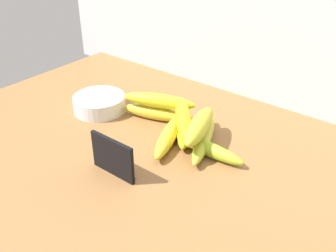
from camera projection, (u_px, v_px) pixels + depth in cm
name	position (u px, v px, depth cm)	size (l,w,h in cm)	color
counter_top	(145.00, 155.00, 87.33)	(110.00, 76.00, 3.00)	brown
chalkboard_sign	(113.00, 158.00, 76.93)	(11.00, 1.80, 8.40)	black
fruit_bowl	(99.00, 103.00, 101.46)	(13.63, 13.63, 4.15)	silver
banana_0	(204.00, 139.00, 87.22)	(20.76, 3.24, 3.24)	#AFBB32
banana_1	(208.00, 149.00, 83.94)	(18.06, 3.20, 3.20)	#9BB829
banana_2	(185.00, 129.00, 90.82)	(16.52, 3.32, 3.32)	yellow
banana_3	(169.00, 136.00, 88.12)	(19.18, 3.56, 3.56)	yellow
banana_4	(154.00, 113.00, 97.69)	(17.09, 3.54, 3.54)	gold
banana_5	(159.00, 101.00, 95.50)	(18.72, 3.63, 3.63)	gold
banana_6	(199.00, 126.00, 84.76)	(16.83, 4.36, 4.36)	gold
banana_7	(183.00, 117.00, 89.19)	(18.78, 3.51, 3.51)	yellow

